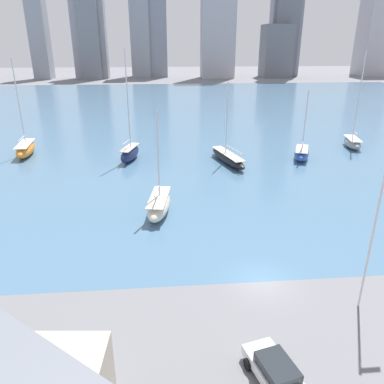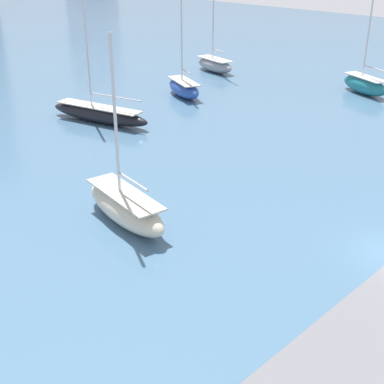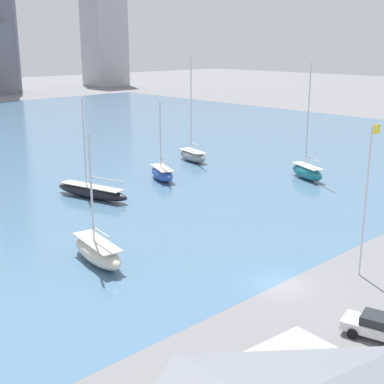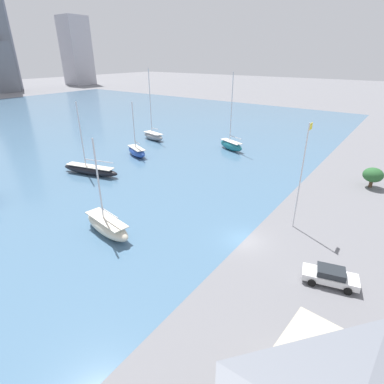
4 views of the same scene
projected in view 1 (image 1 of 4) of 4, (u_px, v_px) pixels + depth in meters
The scene contains 11 objects.
ground_plane at pixel (262, 282), 28.27m from camera, with size 500.00×500.00×0.00m, color slate.
harbor_water at pixel (189, 114), 92.89m from camera, with size 180.00×140.00×0.00m.
flag_pole at pixel (376, 221), 23.30m from camera, with size 1.24×0.14×11.95m.
distant_city_skyline at pixel (161, 20), 174.50m from camera, with size 227.54×22.82×73.72m.
sailboat_orange at pixel (25, 149), 59.02m from camera, with size 3.01×8.24×14.56m.
sailboat_cream at pixel (159, 204), 39.17m from camera, with size 3.26×7.72×10.68m.
sailboat_gray at pixel (352, 142), 63.32m from camera, with size 3.45×6.74×15.57m.
sailboat_blue at pixel (302, 153), 57.20m from camera, with size 4.36×6.66×10.23m.
sailboat_black at pixel (228, 158), 55.39m from camera, with size 4.46×10.66×11.65m.
sailboat_navy at pixel (130, 153), 56.47m from camera, with size 3.42×6.73×15.95m.
parked_sedan_white at pixel (277, 373), 19.55m from camera, with size 2.92×4.85×1.48m.
Camera 1 is at (-7.33, -23.09, 16.93)m, focal length 35.00 mm.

